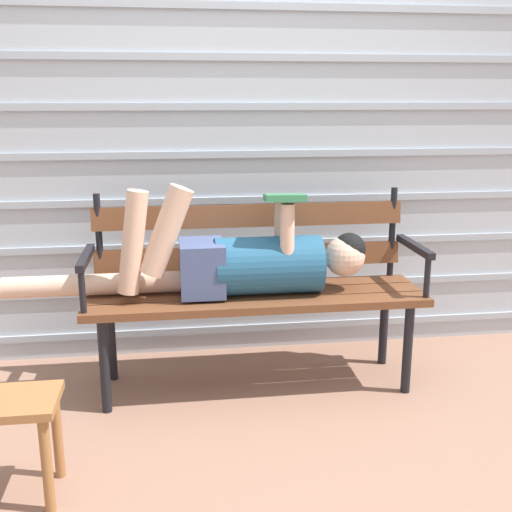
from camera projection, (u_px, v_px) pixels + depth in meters
ground_plane at (262, 404)px, 2.82m from camera, size 12.00×12.00×0.00m
house_siding at (243, 154)px, 3.21m from camera, size 4.83×0.08×2.15m
park_bench at (254, 280)px, 2.94m from camera, size 1.58×0.44×0.92m
reclining_person at (239, 261)px, 2.84m from camera, size 1.67×0.27×0.53m
footstool at (6, 423)px, 2.10m from camera, size 0.36×0.25×0.38m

